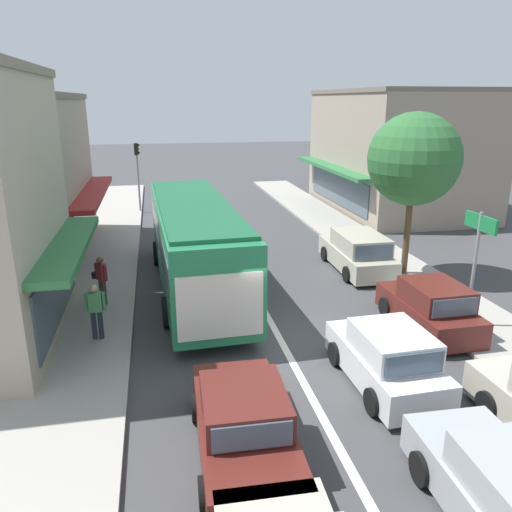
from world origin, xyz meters
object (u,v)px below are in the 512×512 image
object	(u,v)px
directional_road_sign	(478,244)
street_tree_right	(414,160)
parked_hatchback_kerb_second	(430,308)
parked_wagon_kerb_third	(358,253)
pedestrian_browsing_midblock	(96,308)
traffic_light_downstreet	(138,166)
sedan_adjacent_lane_trail	(244,426)
hatchback_behind_bus_mid	(387,359)
pedestrian_with_handbag_near	(101,277)
city_bus	(195,240)

from	to	relation	value
directional_road_sign	street_tree_right	xyz separation A→B (m)	(0.40, 4.80, 1.85)
parked_hatchback_kerb_second	street_tree_right	bearing A→B (deg)	71.11
parked_wagon_kerb_third	pedestrian_browsing_midblock	size ratio (longest dim) A/B	2.78
parked_hatchback_kerb_second	traffic_light_downstreet	world-z (taller)	traffic_light_downstreet
sedan_adjacent_lane_trail	street_tree_right	size ratio (longest dim) A/B	0.68
hatchback_behind_bus_mid	sedan_adjacent_lane_trail	size ratio (longest dim) A/B	0.88
parked_wagon_kerb_third	traffic_light_downstreet	bearing A→B (deg)	124.42
hatchback_behind_bus_mid	parked_wagon_kerb_third	distance (m)	8.63
pedestrian_browsing_midblock	traffic_light_downstreet	bearing A→B (deg)	87.18
parked_wagon_kerb_third	pedestrian_browsing_midblock	world-z (taller)	pedestrian_browsing_midblock
sedan_adjacent_lane_trail	directional_road_sign	distance (m)	8.93
directional_road_sign	pedestrian_with_handbag_near	distance (m)	11.70
directional_road_sign	pedestrian_with_handbag_near	world-z (taller)	directional_road_sign
city_bus	street_tree_right	bearing A→B (deg)	-0.93
parked_hatchback_kerb_second	pedestrian_browsing_midblock	bearing A→B (deg)	173.63
hatchback_behind_bus_mid	pedestrian_with_handbag_near	xyz separation A→B (m)	(-7.11, 6.32, 0.36)
city_bus	parked_wagon_kerb_third	world-z (taller)	city_bus
sedan_adjacent_lane_trail	parked_hatchback_kerb_second	xyz separation A→B (m)	(6.42, 4.38, 0.05)
parked_hatchback_kerb_second	directional_road_sign	distance (m)	2.30
parked_hatchback_kerb_second	parked_wagon_kerb_third	world-z (taller)	parked_wagon_kerb_third
parked_wagon_kerb_third	directional_road_sign	xyz separation A→B (m)	(1.16, -5.78, 1.93)
parked_hatchback_kerb_second	pedestrian_with_handbag_near	world-z (taller)	pedestrian_with_handbag_near
parked_hatchback_kerb_second	pedestrian_browsing_midblock	world-z (taller)	pedestrian_browsing_midblock
parked_hatchback_kerb_second	street_tree_right	world-z (taller)	street_tree_right
city_bus	pedestrian_with_handbag_near	bearing A→B (deg)	-161.79
hatchback_behind_bus_mid	pedestrian_browsing_midblock	xyz separation A→B (m)	(-7.02, 3.67, 0.36)
city_bus	pedestrian_browsing_midblock	bearing A→B (deg)	-129.94
parked_hatchback_kerb_second	traffic_light_downstreet	bearing A→B (deg)	115.43
city_bus	parked_hatchback_kerb_second	distance (m)	8.19
pedestrian_browsing_midblock	city_bus	bearing A→B (deg)	50.06
pedestrian_with_handbag_near	pedestrian_browsing_midblock	xyz separation A→B (m)	(0.09, -2.65, -0.00)
sedan_adjacent_lane_trail	street_tree_right	bearing A→B (deg)	48.43
pedestrian_with_handbag_near	city_bus	bearing A→B (deg)	18.21
traffic_light_downstreet	pedestrian_browsing_midblock	distance (m)	17.52
city_bus	traffic_light_downstreet	bearing A→B (deg)	99.26
pedestrian_with_handbag_near	sedan_adjacent_lane_trail	bearing A→B (deg)	-67.76
pedestrian_browsing_midblock	directional_road_sign	bearing A→B (deg)	-6.51
city_bus	parked_wagon_kerb_third	distance (m)	6.73
parked_hatchback_kerb_second	city_bus	bearing A→B (deg)	143.93
traffic_light_downstreet	street_tree_right	bearing A→B (deg)	-53.15
hatchback_behind_bus_mid	pedestrian_browsing_midblock	size ratio (longest dim) A/B	2.29
parked_hatchback_kerb_second	parked_wagon_kerb_third	distance (m)	5.62
directional_road_sign	pedestrian_with_handbag_near	size ratio (longest dim) A/B	2.21
city_bus	sedan_adjacent_lane_trail	world-z (taller)	city_bus
city_bus	hatchback_behind_bus_mid	bearing A→B (deg)	-61.94
directional_road_sign	street_tree_right	bearing A→B (deg)	85.22
traffic_light_downstreet	directional_road_sign	world-z (taller)	traffic_light_downstreet
parked_hatchback_kerb_second	pedestrian_with_handbag_near	bearing A→B (deg)	159.06
hatchback_behind_bus_mid	parked_hatchback_kerb_second	size ratio (longest dim) A/B	1.01
street_tree_right	pedestrian_browsing_midblock	world-z (taller)	street_tree_right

